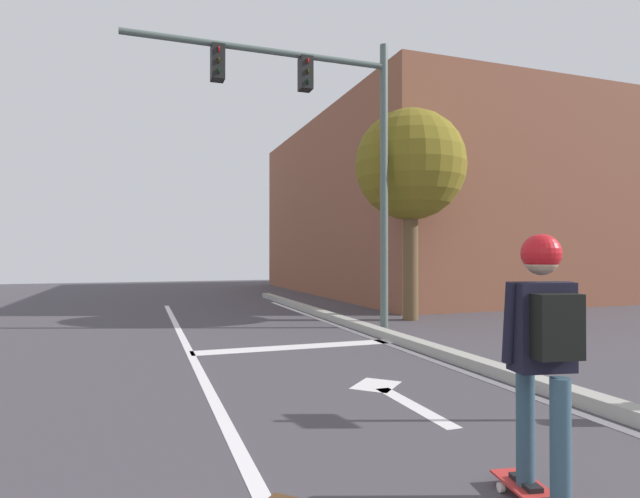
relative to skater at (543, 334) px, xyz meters
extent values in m
cube|color=silver|center=(-1.48, 3.15, -1.03)|extent=(0.12, 20.00, 0.01)
cube|color=silver|center=(1.70, 3.15, -1.03)|extent=(0.12, 20.00, 0.01)
cube|color=silver|center=(0.18, 5.55, -1.03)|extent=(3.32, 0.40, 0.01)
cube|color=silver|center=(0.35, 2.09, -1.03)|extent=(0.16, 1.40, 0.01)
cube|color=silver|center=(0.35, 2.94, -1.03)|extent=(0.71, 0.71, 0.01)
cube|color=#9F9E95|center=(1.95, 3.15, -0.96)|extent=(0.24, 24.00, 0.14)
cube|color=#B2B2B7|center=(0.05, 0.30, -0.97)|extent=(0.18, 0.08, 0.01)
cylinder|color=silver|center=(-0.05, 0.31, -1.00)|extent=(0.04, 0.06, 0.06)
cylinder|color=silver|center=(0.15, 0.28, -1.00)|extent=(0.04, 0.06, 0.06)
cylinder|color=#314E5F|center=(0.03, 0.19, -0.58)|extent=(0.11, 0.11, 0.73)
cube|color=black|center=(0.03, 0.19, -0.93)|extent=(0.13, 0.25, 0.03)
cylinder|color=#314E5F|center=(-0.03, -0.15, -0.58)|extent=(0.11, 0.11, 0.73)
cube|color=black|center=(0.00, 0.02, 0.04)|extent=(0.37, 0.24, 0.51)
cylinder|color=black|center=(-0.17, 0.08, 0.07)|extent=(0.07, 0.11, 0.47)
cylinder|color=black|center=(0.19, 0.02, 0.07)|extent=(0.07, 0.09, 0.47)
sphere|color=tan|center=(0.00, 0.02, 0.44)|extent=(0.20, 0.20, 0.20)
sphere|color=red|center=(0.00, 0.02, 0.47)|extent=(0.23, 0.23, 0.23)
cube|color=black|center=(-0.02, -0.12, 0.06)|extent=(0.28, 0.18, 0.36)
cylinder|color=#52625B|center=(2.51, 7.05, 1.87)|extent=(0.16, 0.16, 5.80)
cylinder|color=#52625B|center=(-0.03, 7.05, 4.32)|extent=(5.07, 0.12, 0.12)
cube|color=black|center=(0.82, 7.05, 3.97)|extent=(0.24, 0.28, 0.64)
cylinder|color=red|center=(0.82, 6.90, 4.17)|extent=(0.02, 0.10, 0.10)
cylinder|color=#3C3106|center=(0.82, 6.90, 3.97)|extent=(0.02, 0.10, 0.10)
cylinder|color=black|center=(0.82, 6.90, 3.77)|extent=(0.02, 0.10, 0.10)
cube|color=black|center=(-0.87, 7.05, 3.97)|extent=(0.24, 0.28, 0.64)
cylinder|color=red|center=(-0.87, 6.90, 4.17)|extent=(0.02, 0.10, 0.10)
cylinder|color=#3C3106|center=(-0.87, 6.90, 3.97)|extent=(0.02, 0.10, 0.10)
cylinder|color=black|center=(-0.87, 6.90, 3.77)|extent=(0.02, 0.10, 0.10)
cylinder|color=brown|center=(3.62, 7.92, 0.36)|extent=(0.35, 0.35, 2.79)
sphere|color=brown|center=(3.62, 7.92, 2.52)|extent=(2.53, 2.53, 2.53)
cube|color=brown|center=(10.04, 15.57, 2.24)|extent=(12.39, 13.68, 6.55)
camera|label=1|loc=(-2.19, -2.34, 0.46)|focal=28.60mm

